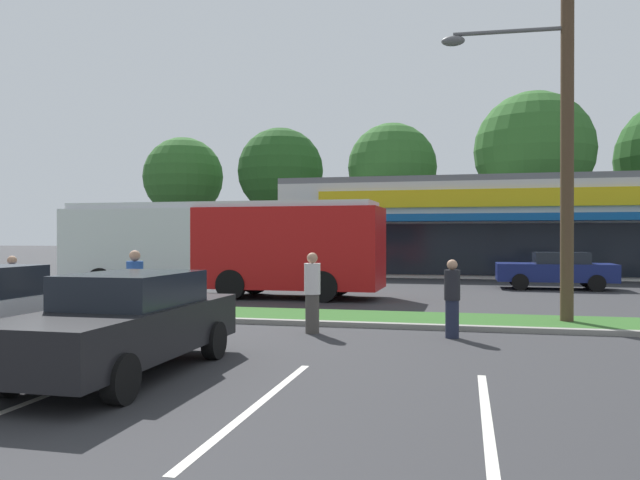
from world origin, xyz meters
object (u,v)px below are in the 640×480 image
Objects in this scene: bus_stop_bench at (146,305)px; pedestrian_far at (452,299)px; car_2 at (158,265)px; pedestrian_by_pole at (135,291)px; utility_pole at (561,105)px; pedestrian_mid at (12,290)px; car_4 at (556,270)px; car_3 at (126,323)px; pedestrian_near_bench at (312,293)px; city_bus at (221,246)px.

pedestrian_far reaches higher than bus_stop_bench.
bus_stop_bench is 0.33× the size of car_2.
bus_stop_bench is 0.98m from pedestrian_by_pole.
utility_pole is 10.71m from bus_stop_bench.
pedestrian_by_pole is at bearing -58.53° from pedestrian_mid.
pedestrian_mid is at bearing 100.38° from pedestrian_by_pole.
pedestrian_by_pole is (7.05, -14.56, 0.16)m from car_2.
bus_stop_bench is at bearing 50.60° from car_4.
pedestrian_by_pole reaches higher than car_3.
car_4 is at bearing -19.28° from pedestrian_by_pole.
pedestrian_mid is (3.59, -14.11, 0.08)m from car_2.
car_2 is at bearing 43.61° from pedestrian_by_pole.
pedestrian_near_bench is at bearing -155.98° from utility_pole.
bus_stop_bench is 16.88m from car_4.
bus_stop_bench is 0.36× the size of car_4.
car_4 is 2.56× the size of pedestrian_near_bench.
pedestrian_mid is (-12.63, -2.68, -4.34)m from utility_pole.
car_2 is at bearing -47.54° from city_bus.
car_3 is (-7.14, -6.97, -4.38)m from utility_pole.
utility_pole is at bearing 134.33° from car_3.
car_3 is 4.91m from pedestrian_near_bench.
bus_stop_bench is 15.30m from car_2.
pedestrian_by_pole reaches higher than pedestrian_mid.
utility_pole is at bearing -166.48° from bus_stop_bench.
city_bus is 8.07m from pedestrian_mid.
pedestrian_mid is (-13.97, -13.47, 0.06)m from car_4.
utility_pole reaches higher than city_bus.
car_3 is 2.96× the size of pedestrian_far.
car_4 is at bearing 82.93° from utility_pole.
city_bus is 8.65m from car_2.
pedestrian_mid is at bearing -128.03° from car_3.
city_bus reaches higher than pedestrian_mid.
city_bus reaches higher than bus_stop_bench.
car_4 is (10.71, 13.04, 0.26)m from bus_stop_bench.
pedestrian_mid is 1.01× the size of pedestrian_far.
pedestrian_near_bench reaches higher than car_4.
utility_pole reaches higher than car_2.
utility_pole is 13.62m from pedestrian_mid.
city_bus is at bearing 26.88° from pedestrian_by_pole.
city_bus reaches higher than pedestrian_near_bench.
car_3 reaches higher than bus_stop_bench.
car_2 is at bearing -63.43° from bus_stop_bench.
car_3 is 2.68× the size of pedestrian_by_pole.
utility_pole is 20.33m from car_2.
city_bus is 8.32m from pedestrian_by_pole.
car_3 reaches higher than car_4.
car_3 is at bearing -148.52° from pedestrian_far.
car_2 is 17.57m from car_4.
city_bus is 7.01× the size of pedestrian_far.
utility_pole reaches higher than pedestrian_near_bench.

